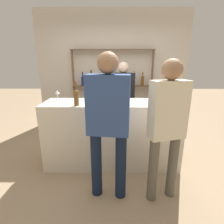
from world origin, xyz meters
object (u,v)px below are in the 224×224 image
counter_bottle_2 (123,93)px  wine_glass (57,92)px  counter_bottle_0 (76,96)px  server_behind_counter (123,96)px  customer_right (167,122)px  customer_center (108,119)px  counter_bottle_1 (168,96)px

counter_bottle_2 → wine_glass: counter_bottle_2 is taller
counter_bottle_0 → server_behind_counter: (0.71, 1.17, -0.23)m
counter_bottle_0 → customer_right: customer_right is taller
counter_bottle_0 → customer_right: size_ratio=0.20×
counter_bottle_0 → wine_glass: 0.51m
customer_center → customer_right: size_ratio=1.04×
customer_right → counter_bottle_2: bearing=13.2°
customer_center → counter_bottle_1: bearing=-48.5°
counter_bottle_1 → counter_bottle_2: (-0.61, 0.23, -0.01)m
counter_bottle_2 → server_behind_counter: 0.94m
counter_bottle_0 → wine_glass: (-0.37, 0.35, -0.00)m
counter_bottle_1 → customer_right: 0.64m
counter_bottle_1 → counter_bottle_2: size_ratio=1.03×
counter_bottle_2 → server_behind_counter: server_behind_counter is taller
counter_bottle_2 → wine_glass: bearing=175.2°
counter_bottle_1 → customer_right: bearing=-105.7°
server_behind_counter → customer_right: size_ratio=0.97×
counter_bottle_0 → customer_center: size_ratio=0.19×
wine_glass → customer_right: customer_right is taller
counter_bottle_2 → customer_right: size_ratio=0.20×
counter_bottle_2 → wine_glass: size_ratio=2.06×
counter_bottle_2 → counter_bottle_0: bearing=-158.8°
counter_bottle_1 → customer_center: (-0.82, -0.56, -0.16)m
counter_bottle_2 → customer_center: 0.83m
counter_bottle_1 → counter_bottle_2: bearing=159.4°
customer_center → server_behind_counter: bearing=-1.1°
counter_bottle_1 → customer_right: size_ratio=0.20×
counter_bottle_1 → customer_center: customer_center is taller
counter_bottle_1 → server_behind_counter: bearing=116.6°
customer_right → wine_glass: bearing=43.5°
server_behind_counter → counter_bottle_0: bearing=-24.2°
counter_bottle_0 → counter_bottle_2: counter_bottle_0 is taller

